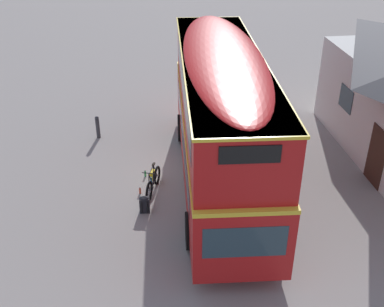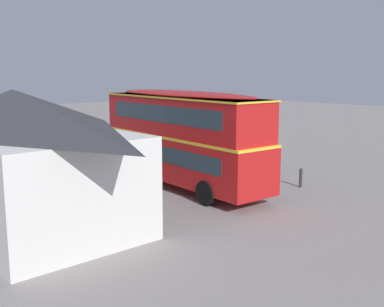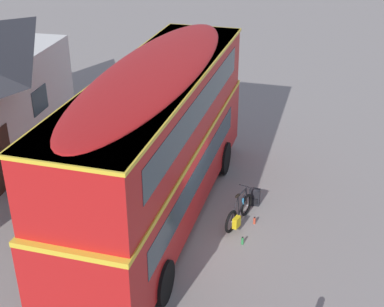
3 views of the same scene
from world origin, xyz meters
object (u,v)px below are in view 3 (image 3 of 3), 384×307
(touring_bicycle, at_px, (239,213))
(water_bottle_red_squeeze, at_px, (254,221))
(backpack_on_ground, at_px, (254,196))
(water_bottle_green_metal, at_px, (242,241))
(double_decker_bus, at_px, (157,138))

(touring_bicycle, relative_size, water_bottle_red_squeeze, 6.98)
(touring_bicycle, bearing_deg, backpack_on_ground, -17.88)
(water_bottle_green_metal, bearing_deg, water_bottle_red_squeeze, -13.39)
(touring_bicycle, relative_size, backpack_on_ground, 2.82)
(touring_bicycle, bearing_deg, double_decker_bus, 93.05)
(backpack_on_ground, bearing_deg, double_decker_bus, 115.38)
(water_bottle_red_squeeze, bearing_deg, double_decker_bus, 94.61)
(double_decker_bus, xyz_separation_m, water_bottle_red_squeeze, (0.23, -2.79, -2.54))
(double_decker_bus, relative_size, water_bottle_red_squeeze, 46.59)
(water_bottle_red_squeeze, bearing_deg, touring_bicycle, 102.33)
(backpack_on_ground, distance_m, water_bottle_red_squeeze, 1.08)
(backpack_on_ground, relative_size, water_bottle_green_metal, 2.37)
(backpack_on_ground, distance_m, water_bottle_green_metal, 2.12)
(water_bottle_red_squeeze, xyz_separation_m, water_bottle_green_metal, (-1.05, 0.25, 0.01))
(double_decker_bus, bearing_deg, touring_bicycle, -86.95)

